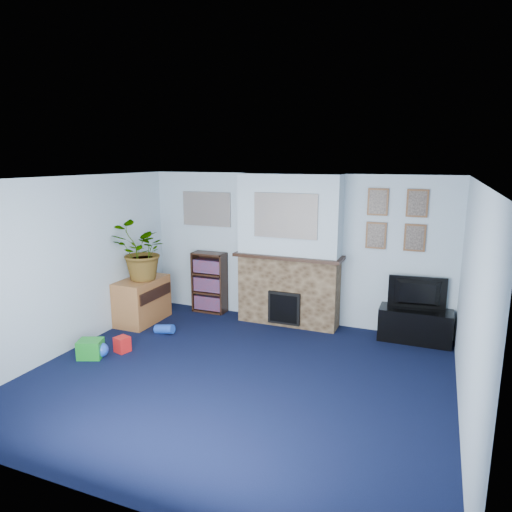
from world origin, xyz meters
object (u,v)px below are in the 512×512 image
at_px(tv_stand, 415,326).
at_px(sideboard, 142,301).
at_px(bookshelf, 210,284).
at_px(television, 417,294).

relative_size(tv_stand, sideboard, 1.10).
bearing_deg(sideboard, bookshelf, 47.94).
height_order(television, sideboard, television).
height_order(tv_stand, television, television).
bearing_deg(television, sideboard, 4.76).
distance_m(television, bookshelf, 3.41).
distance_m(television, sideboard, 4.28).
bearing_deg(tv_stand, sideboard, -169.25).
xyz_separation_m(tv_stand, sideboard, (-4.19, -0.80, 0.12)).
bearing_deg(tv_stand, bookshelf, 178.71).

